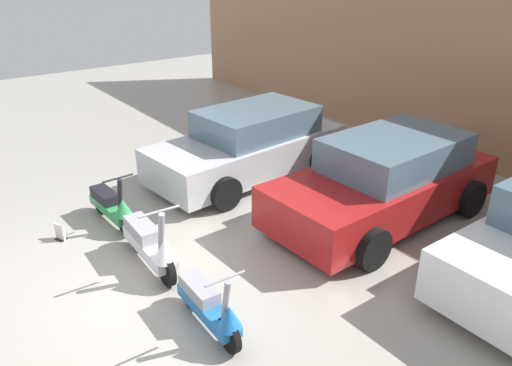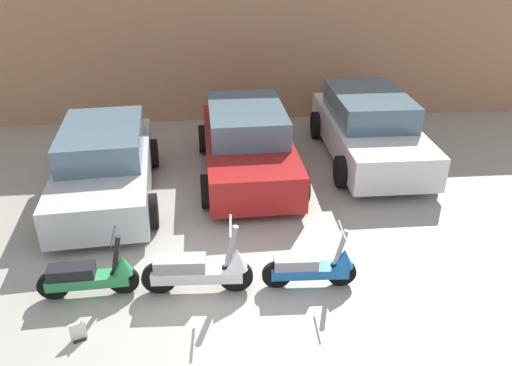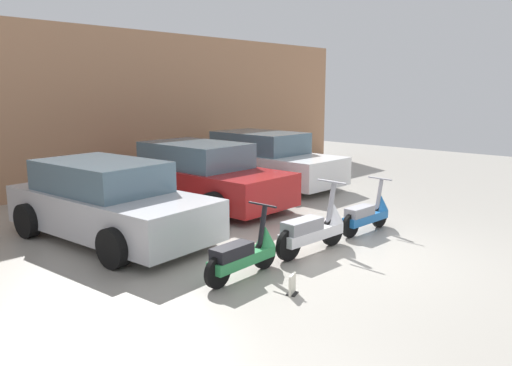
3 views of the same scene
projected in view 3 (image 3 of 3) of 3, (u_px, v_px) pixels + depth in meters
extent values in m
plane|color=#9E998E|center=(347.00, 254.00, 7.79)|extent=(28.00, 28.00, 0.00)
cube|color=tan|center=(94.00, 110.00, 12.44)|extent=(19.60, 0.12, 4.07)
cylinder|color=black|center=(265.00, 254.00, 7.13)|extent=(0.43, 0.09, 0.43)
cylinder|color=black|center=(218.00, 272.00, 6.42)|extent=(0.43, 0.09, 0.43)
cube|color=#2D8C4C|center=(242.00, 259.00, 6.76)|extent=(1.13, 0.31, 0.15)
cube|color=black|center=(232.00, 251.00, 6.58)|extent=(0.64, 0.28, 0.17)
cylinder|color=black|center=(262.00, 226.00, 7.01)|extent=(0.20, 0.08, 0.61)
cylinder|color=black|center=(262.00, 205.00, 6.95)|extent=(0.05, 0.50, 0.03)
cone|color=#2D8C4C|center=(265.00, 236.00, 7.09)|extent=(0.30, 0.30, 0.28)
cylinder|color=black|center=(332.00, 231.00, 8.19)|extent=(0.49, 0.11, 0.48)
cylinder|color=black|center=(289.00, 245.00, 7.45)|extent=(0.49, 0.11, 0.48)
cube|color=silver|center=(312.00, 234.00, 7.81)|extent=(1.28, 0.35, 0.17)
cube|color=gray|center=(302.00, 226.00, 7.62)|extent=(0.72, 0.31, 0.19)
cylinder|color=gray|center=(331.00, 203.00, 8.06)|extent=(0.23, 0.09, 0.69)
cylinder|color=gray|center=(332.00, 182.00, 8.00)|extent=(0.06, 0.56, 0.03)
cone|color=silver|center=(334.00, 213.00, 8.15)|extent=(0.34, 0.34, 0.32)
cylinder|color=black|center=(380.00, 216.00, 9.27)|extent=(0.42, 0.09, 0.42)
cylinder|color=black|center=(351.00, 226.00, 8.63)|extent=(0.42, 0.09, 0.42)
cube|color=#1E66B2|center=(366.00, 218.00, 8.94)|extent=(1.11, 0.30, 0.15)
cube|color=gray|center=(360.00, 211.00, 8.77)|extent=(0.62, 0.27, 0.16)
cylinder|color=gray|center=(379.00, 194.00, 9.16)|extent=(0.20, 0.08, 0.60)
cylinder|color=gray|center=(380.00, 178.00, 9.10)|extent=(0.05, 0.49, 0.03)
cone|color=#1E66B2|center=(381.00, 202.00, 9.23)|extent=(0.29, 0.29, 0.27)
cube|color=#B7B7BC|center=(111.00, 211.00, 8.49)|extent=(1.96, 4.05, 0.65)
cube|color=slate|center=(101.00, 176.00, 8.53)|extent=(1.62, 2.31, 0.51)
cylinder|color=black|center=(198.00, 223.00, 8.44)|extent=(0.26, 0.61, 0.60)
cylinder|color=black|center=(113.00, 248.00, 7.13)|extent=(0.26, 0.61, 0.60)
cylinder|color=black|center=(110.00, 203.00, 9.92)|extent=(0.26, 0.61, 0.60)
cylinder|color=black|center=(27.00, 221.00, 8.61)|extent=(0.26, 0.61, 0.60)
cube|color=maroon|center=(204.00, 183.00, 10.95)|extent=(1.81, 4.11, 0.68)
cube|color=slate|center=(196.00, 155.00, 10.99)|extent=(1.55, 2.32, 0.53)
cylinder|color=black|center=(273.00, 193.00, 10.81)|extent=(0.23, 0.63, 0.62)
cylinder|color=black|center=(215.00, 208.00, 9.52)|extent=(0.23, 0.63, 0.62)
cylinder|color=black|center=(195.00, 180.00, 12.45)|extent=(0.23, 0.63, 0.62)
cylinder|color=black|center=(137.00, 190.00, 11.16)|extent=(0.23, 0.63, 0.62)
cube|color=white|center=(267.00, 166.00, 13.27)|extent=(1.74, 4.16, 0.69)
cube|color=slate|center=(260.00, 142.00, 13.32)|extent=(1.53, 2.33, 0.54)
cylinder|color=black|center=(326.00, 175.00, 13.08)|extent=(0.22, 0.63, 0.63)
cylinder|color=black|center=(282.00, 184.00, 11.80)|extent=(0.22, 0.63, 0.63)
cylinder|color=black|center=(255.00, 165.00, 14.82)|extent=(0.22, 0.63, 0.63)
cylinder|color=black|center=(209.00, 172.00, 13.53)|extent=(0.22, 0.63, 0.63)
cube|color=black|center=(292.00, 294.00, 6.26)|extent=(0.19, 0.17, 0.01)
cube|color=silver|center=(292.00, 284.00, 6.24)|extent=(0.20, 0.10, 0.26)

